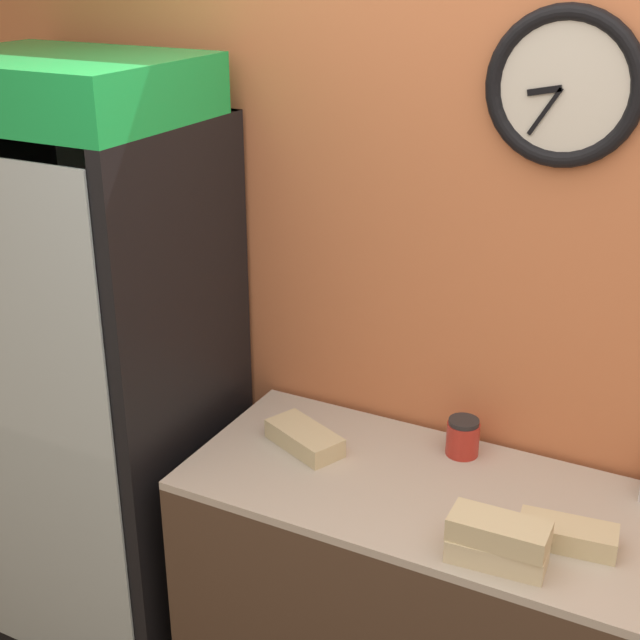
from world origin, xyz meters
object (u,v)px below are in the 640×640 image
at_px(beverage_cooler, 104,337).
at_px(sandwich_flat_left, 567,535).
at_px(sandwich_stack_bottom, 497,552).
at_px(sandwich_stack_middle, 499,531).
at_px(sandwich_flat_right, 304,438).
at_px(condiment_jar, 463,437).

distance_m(beverage_cooler, sandwich_flat_left, 1.60).
height_order(sandwich_stack_bottom, sandwich_stack_middle, sandwich_stack_middle).
xyz_separation_m(sandwich_stack_middle, sandwich_flat_right, (-0.69, 0.27, -0.06)).
relative_size(sandwich_stack_middle, sandwich_flat_right, 0.89).
bearing_deg(sandwich_flat_left, beverage_cooler, 175.98).
bearing_deg(beverage_cooler, condiment_jar, 8.94).
bearing_deg(sandwich_stack_bottom, sandwich_stack_middle, 0.00).
relative_size(sandwich_stack_bottom, sandwich_stack_middle, 1.02).
distance_m(sandwich_stack_middle, sandwich_flat_right, 0.74).
height_order(sandwich_flat_right, condiment_jar, condiment_jar).
bearing_deg(sandwich_stack_middle, condiment_jar, 118.55).
bearing_deg(sandwich_stack_middle, sandwich_flat_left, 47.06).
bearing_deg(sandwich_stack_middle, sandwich_flat_right, 158.87).
xyz_separation_m(beverage_cooler, sandwich_flat_left, (1.58, -0.11, -0.19)).
distance_m(sandwich_flat_left, sandwich_flat_right, 0.83).
distance_m(beverage_cooler, sandwich_stack_bottom, 1.48).
relative_size(sandwich_stack_bottom, condiment_jar, 2.16).
xyz_separation_m(beverage_cooler, sandwich_stack_middle, (1.44, -0.26, -0.12)).
bearing_deg(sandwich_flat_left, condiment_jar, 142.15).
xyz_separation_m(sandwich_stack_bottom, sandwich_stack_middle, (0.00, 0.00, 0.06)).
bearing_deg(condiment_jar, sandwich_flat_left, -37.85).
height_order(beverage_cooler, condiment_jar, beverage_cooler).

